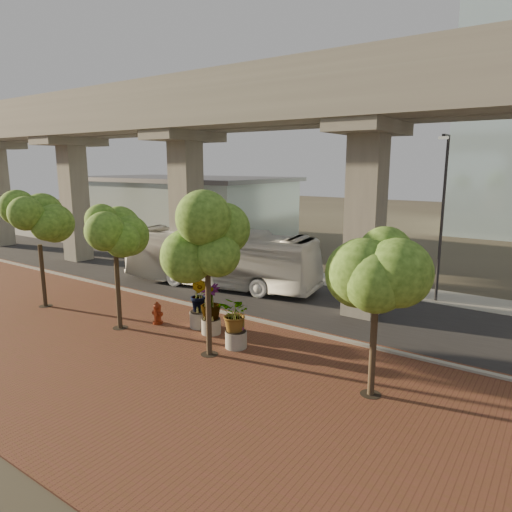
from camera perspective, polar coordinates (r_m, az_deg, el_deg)
The scene contains 18 objects.
ground at distance 25.34m, azimuth -1.52°, elevation -6.04°, with size 160.00×160.00×0.00m, color #353026.
brick_plaza at distance 19.85m, azimuth -15.60°, elevation -11.42°, with size 70.00×13.00×0.06m, color brown.
asphalt_road at distance 26.90m, azimuth 1.01°, elevation -4.95°, with size 90.00×8.00×0.04m, color black.
curb_strip at distance 23.81m, azimuth -4.39°, elevation -7.02°, with size 70.00×0.25×0.16m, color gray.
far_sidewalk at distance 31.46m, azimuth 6.60°, elevation -2.59°, with size 90.00×3.00×0.06m, color gray.
transit_viaduct at distance 25.82m, azimuth 1.07°, elevation 10.72°, with size 72.00×5.60×12.40m.
station_pavilion at distance 49.56m, azimuth -9.30°, elevation 6.17°, with size 23.00×13.00×6.30m.
transit_bus at distance 28.67m, azimuth -4.66°, elevation -0.33°, with size 3.00×12.78×3.56m, color silver.
fire_hydrant at distance 22.53m, azimuth -12.22°, elevation -7.00°, with size 0.54×0.49×1.08m.
planter_front at distance 19.02m, azimuth -2.53°, elevation -7.57°, with size 2.02×2.02×2.22m.
planter_right at distance 20.62m, azimuth -5.68°, elevation -5.98°, with size 2.15×2.15×2.29m.
planter_left at distance 21.46m, azimuth -7.07°, elevation -5.18°, with size 2.15×2.15×2.37m.
street_tree_far_west at distance 26.43m, azimuth -25.61°, elevation 3.56°, with size 3.66×3.66×6.13m.
street_tree_near_west at distance 21.50m, azimuth -17.26°, elevation 2.49°, with size 3.30×3.30×5.91m.
street_tree_near_east at distance 17.58m, azimuth -6.14°, elevation 1.97°, with size 3.97×3.97×6.49m.
street_tree_far_east at distance 14.88m, azimuth 14.89°, elevation -2.07°, with size 3.41×3.41×5.73m.
streetlamp_west at distance 36.51m, azimuth -8.55°, elevation 5.90°, with size 0.35×1.04×7.15m.
streetlamp_east at distance 26.70m, azimuth 22.27°, elevation 5.61°, with size 0.45×1.31×9.06m.
Camera 1 is at (14.34, -19.47, 7.58)m, focal length 32.00 mm.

